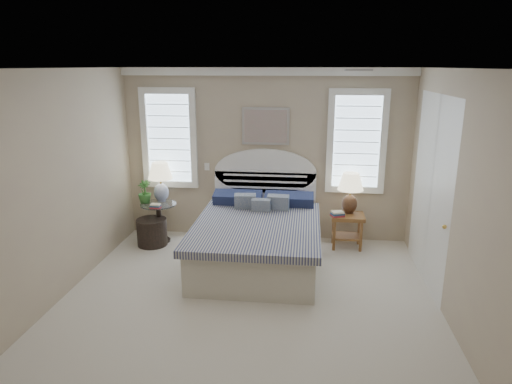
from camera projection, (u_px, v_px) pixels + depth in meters
The scene contains 21 objects.
floor at pixel (244, 314), 5.19m from camera, with size 4.50×5.00×0.01m, color beige.
ceiling at pixel (242, 68), 4.46m from camera, with size 4.50×5.00×0.01m, color silver.
wall_back at pixel (266, 156), 7.22m from camera, with size 4.50×0.02×2.70m, color #BCAC8D.
wall_left at pixel (43, 194), 5.08m from camera, with size 0.02×5.00×2.70m, color #BCAC8D.
wall_right at pixel (465, 208), 4.58m from camera, with size 0.02×5.00×2.70m, color #BCAC8D.
crown_molding at pixel (266, 71), 6.83m from camera, with size 4.50×0.08×0.12m, color white.
hvac_vent at pixel (358, 70), 5.10m from camera, with size 0.30×0.20×0.02m, color #B2B2B2.
switch_plate at pixel (207, 167), 7.36m from camera, with size 0.08×0.01×0.12m, color white.
window_left at pixel (169, 138), 7.30m from camera, with size 0.90×0.06×1.60m, color #C9E6FF.
window_right at pixel (356, 142), 6.98m from camera, with size 0.90×0.06×1.60m, color #C9E6FF.
painting at pixel (265, 126), 7.05m from camera, with size 0.74×0.04×0.58m, color silver.
closet_door at pixel (431, 191), 5.77m from camera, with size 0.02×1.80×2.40m, color white.
bed at pixel (258, 236), 6.48m from camera, with size 1.72×2.28×1.47m.
side_table_left at pixel (159, 218), 7.23m from camera, with size 0.56×0.56×0.63m.
nightstand_right at pixel (347, 224), 7.00m from camera, with size 0.50×0.40×0.53m.
floor_pot at pixel (152, 232), 7.13m from camera, with size 0.46×0.46×0.42m, color black.
lamp_left at pixel (160, 177), 7.21m from camera, with size 0.47×0.47×0.64m.
lamp_right at pixel (350, 188), 6.94m from camera, with size 0.40×0.40×0.64m.
potted_plant at pixel (145, 192), 7.16m from camera, with size 0.20×0.20×0.36m, color #2A6628.
books_left at pixel (155, 206), 6.94m from camera, with size 0.16×0.12×0.06m.
books_right at pixel (338, 214), 6.87m from camera, with size 0.23×0.20×0.08m.
Camera 1 is at (0.67, -4.58, 2.73)m, focal length 32.00 mm.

